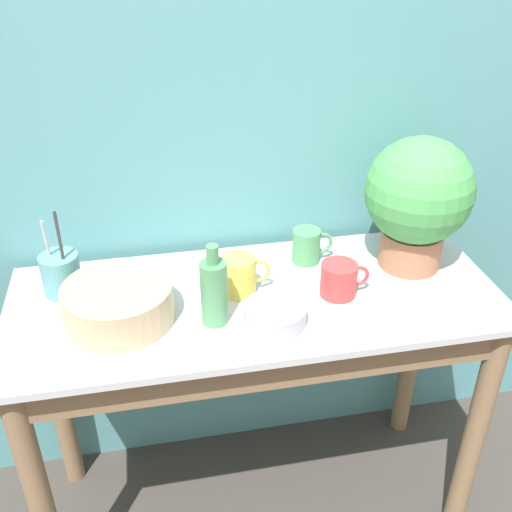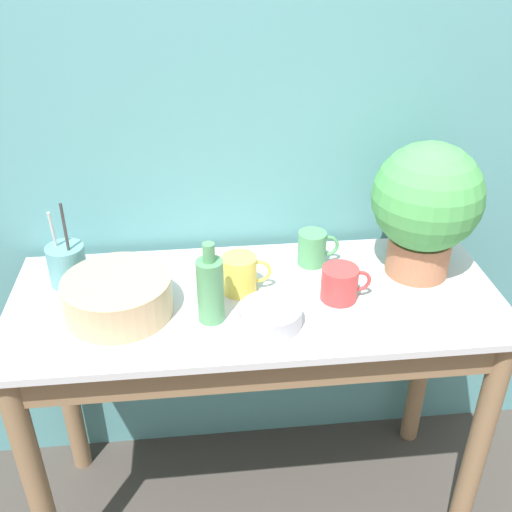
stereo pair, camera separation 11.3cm
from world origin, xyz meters
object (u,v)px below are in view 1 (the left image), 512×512
object	(u,v)px
mug_red	(339,279)
bottle_tall	(214,291)
potted_plant	(418,197)
mug_green	(307,246)
bowl_wash_large	(119,303)
bowl_small_steel	(275,315)
mug_yellow	(240,275)
utensil_cup	(61,273)

from	to	relation	value
mug_red	bottle_tall	bearing A→B (deg)	-170.97
potted_plant	mug_green	distance (m)	0.32
bottle_tall	mug_red	bearing A→B (deg)	9.03
bowl_wash_large	bottle_tall	world-z (taller)	bottle_tall
potted_plant	bowl_small_steel	bearing A→B (deg)	-155.84
bowl_wash_large	bottle_tall	xyz separation A→B (m)	(0.23, -0.05, 0.04)
mug_green	potted_plant	bearing A→B (deg)	-14.74
bowl_wash_large	bottle_tall	distance (m)	0.23
bottle_tall	potted_plant	bearing A→B (deg)	15.43
mug_yellow	bottle_tall	bearing A→B (deg)	-125.26
mug_yellow	mug_green	xyz separation A→B (m)	(0.21, 0.11, -0.00)
mug_yellow	bowl_small_steel	world-z (taller)	mug_yellow
bottle_tall	bowl_small_steel	distance (m)	0.16
bowl_wash_large	bowl_small_steel	size ratio (longest dim) A/B	1.75
bowl_wash_large	mug_red	bearing A→B (deg)	0.12
bottle_tall	mug_green	bearing A→B (deg)	38.08
mug_yellow	mug_green	distance (m)	0.24
bowl_wash_large	mug_green	bearing A→B (deg)	18.96
bowl_wash_large	utensil_cup	bearing A→B (deg)	133.76
bottle_tall	utensil_cup	distance (m)	0.42
utensil_cup	mug_red	bearing A→B (deg)	-12.07
potted_plant	bottle_tall	xyz separation A→B (m)	(-0.57, -0.16, -0.12)
mug_red	mug_green	xyz separation A→B (m)	(-0.04, 0.18, 0.00)
bowl_small_steel	mug_green	bearing A→B (deg)	60.10
mug_green	utensil_cup	size ratio (longest dim) A/B	0.48
mug_yellow	bowl_small_steel	xyz separation A→B (m)	(0.06, -0.15, -0.03)
bowl_wash_large	utensil_cup	world-z (taller)	utensil_cup
bowl_small_steel	potted_plant	bearing A→B (deg)	24.16
bottle_tall	utensil_cup	size ratio (longest dim) A/B	0.88
mug_red	mug_yellow	bearing A→B (deg)	166.09
bowl_wash_large	bottle_tall	bearing A→B (deg)	-12.80
bowl_wash_large	mug_red	distance (m)	0.55
bottle_tall	mug_green	distance (m)	0.37
utensil_cup	mug_green	bearing A→B (deg)	2.35
mug_green	utensil_cup	world-z (taller)	utensil_cup
bottle_tall	bowl_small_steel	size ratio (longest dim) A/B	1.39
mug_red	bowl_small_steel	bearing A→B (deg)	-155.22
bottle_tall	bowl_small_steel	xyz separation A→B (m)	(0.14, -0.03, -0.06)
mug_red	utensil_cup	bearing A→B (deg)	167.93
mug_red	bowl_wash_large	bearing A→B (deg)	-179.88
bowl_wash_large	bowl_small_steel	bearing A→B (deg)	-13.24
potted_plant	utensil_cup	size ratio (longest dim) A/B	1.54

